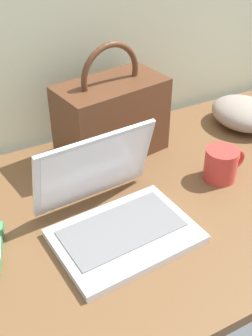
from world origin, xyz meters
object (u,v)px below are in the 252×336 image
Objects in this scene: coffee_mug at (222,164)px; handbag at (112,117)px; cushion at (244,113)px; laptop at (114,212)px.

handbag is (-0.20, 0.25, 0.07)m from coffee_mug.
handbag reaches higher than cushion.
laptop is 1.47× the size of cushion.
coffee_mug is (0.34, 0.04, -0.00)m from laptop.
laptop reaches higher than coffee_mug.
cushion is (0.45, -0.05, -0.07)m from handbag.
laptop is at bearing -115.58° from handbag.
cushion is at bearing 38.55° from coffee_mug.
handbag is (0.14, 0.29, 0.07)m from laptop.
laptop reaches higher than cushion.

